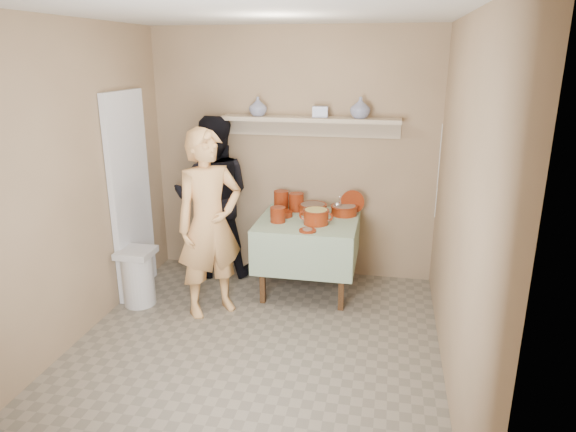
% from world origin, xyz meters
% --- Properties ---
extents(ground, '(3.50, 3.50, 0.00)m').
position_xyz_m(ground, '(0.00, 0.00, 0.00)').
color(ground, '#756B5B').
rests_on(ground, ground).
extents(tile_panel, '(0.06, 0.70, 2.00)m').
position_xyz_m(tile_panel, '(-1.46, 0.95, 1.00)').
color(tile_panel, silver).
rests_on(tile_panel, ground).
extents(plate_stack_a, '(0.15, 0.15, 0.20)m').
position_xyz_m(plate_stack_a, '(-0.08, 1.53, 0.86)').
color(plate_stack_a, '#661A08').
rests_on(plate_stack_a, serving_table).
extents(plate_stack_b, '(0.15, 0.15, 0.19)m').
position_xyz_m(plate_stack_b, '(0.08, 1.54, 0.85)').
color(plate_stack_b, '#661A08').
rests_on(plate_stack_b, serving_table).
extents(bowl_stack, '(0.15, 0.15, 0.15)m').
position_xyz_m(bowl_stack, '(-0.03, 1.13, 0.84)').
color(bowl_stack, '#661A08').
rests_on(bowl_stack, serving_table).
extents(empty_bowl, '(0.18, 0.18, 0.05)m').
position_xyz_m(empty_bowl, '(-0.01, 1.32, 0.79)').
color(empty_bowl, '#661A08').
rests_on(empty_bowl, serving_table).
extents(propped_lid, '(0.25, 0.07, 0.24)m').
position_xyz_m(propped_lid, '(0.66, 1.56, 0.88)').
color(propped_lid, '#661A08').
rests_on(propped_lid, serving_table).
extents(vase_right, '(0.26, 0.26, 0.21)m').
position_xyz_m(vase_right, '(0.70, 1.61, 1.82)').
color(vase_right, navy).
rests_on(vase_right, wall_shelf).
extents(vase_left, '(0.26, 0.26, 0.19)m').
position_xyz_m(vase_left, '(-0.33, 1.61, 1.82)').
color(vase_left, navy).
rests_on(vase_left, wall_shelf).
extents(ceramic_box, '(0.15, 0.11, 0.11)m').
position_xyz_m(ceramic_box, '(0.30, 1.63, 1.77)').
color(ceramic_box, navy).
rests_on(ceramic_box, wall_shelf).
extents(person_cook, '(0.74, 0.73, 1.72)m').
position_xyz_m(person_cook, '(-0.55, 0.65, 0.86)').
color(person_cook, tan).
rests_on(person_cook, ground).
extents(person_helper, '(0.95, 0.81, 1.72)m').
position_xyz_m(person_helper, '(-0.82, 1.51, 0.86)').
color(person_helper, black).
rests_on(person_helper, ground).
extents(room_shell, '(3.04, 3.54, 2.62)m').
position_xyz_m(room_shell, '(0.00, 0.00, 1.61)').
color(room_shell, '#9C805F').
rests_on(room_shell, ground).
extents(serving_table, '(0.97, 0.97, 0.76)m').
position_xyz_m(serving_table, '(0.25, 1.28, 0.64)').
color(serving_table, '#4C2D16').
rests_on(serving_table, ground).
extents(cazuela_meat_a, '(0.30, 0.30, 0.10)m').
position_xyz_m(cazuela_meat_a, '(0.26, 1.48, 0.82)').
color(cazuela_meat_a, '#6E1803').
rests_on(cazuela_meat_a, serving_table).
extents(cazuela_meat_b, '(0.28, 0.28, 0.10)m').
position_xyz_m(cazuela_meat_b, '(0.58, 1.49, 0.82)').
color(cazuela_meat_b, '#6E1803').
rests_on(cazuela_meat_b, serving_table).
extents(ladle, '(0.08, 0.26, 0.19)m').
position_xyz_m(ladle, '(0.52, 1.46, 0.87)').
color(ladle, silver).
rests_on(ladle, cazuela_meat_b).
extents(cazuela_rice, '(0.33, 0.25, 0.14)m').
position_xyz_m(cazuela_rice, '(0.34, 1.15, 0.85)').
color(cazuela_rice, '#6E1803').
rests_on(cazuela_rice, serving_table).
extents(front_plate, '(0.16, 0.16, 0.03)m').
position_xyz_m(front_plate, '(0.30, 0.91, 0.77)').
color(front_plate, '#661A08').
rests_on(front_plate, serving_table).
extents(wall_shelf, '(1.80, 0.25, 0.21)m').
position_xyz_m(wall_shelf, '(0.20, 1.65, 1.67)').
color(wall_shelf, tan).
rests_on(wall_shelf, room_shell).
extents(trash_bin, '(0.32, 0.32, 0.56)m').
position_xyz_m(trash_bin, '(-1.29, 0.64, 0.28)').
color(trash_bin, silver).
rests_on(trash_bin, ground).
extents(electrical_cord, '(0.01, 0.05, 0.90)m').
position_xyz_m(electrical_cord, '(1.47, 1.48, 1.25)').
color(electrical_cord, silver).
rests_on(electrical_cord, wall_shelf).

